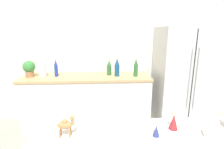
# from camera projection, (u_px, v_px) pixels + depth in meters

# --- Properties ---
(wall_back) EXTENTS (8.00, 0.06, 2.55)m
(wall_back) POSITION_uv_depth(u_px,v_px,m) (109.00, 52.00, 3.23)
(wall_back) COLOR silver
(wall_back) RESTS_ON ground_plane
(back_counter) EXTENTS (2.16, 0.63, 0.91)m
(back_counter) POSITION_uv_depth(u_px,v_px,m) (87.00, 101.00, 3.09)
(back_counter) COLOR silver
(back_counter) RESTS_ON ground_plane
(refrigerator) EXTENTS (0.86, 0.73, 1.72)m
(refrigerator) POSITION_uv_depth(u_px,v_px,m) (182.00, 78.00, 3.01)
(refrigerator) COLOR silver
(refrigerator) RESTS_ON ground_plane
(potted_plant) EXTENTS (0.20, 0.20, 0.27)m
(potted_plant) POSITION_uv_depth(u_px,v_px,m) (29.00, 68.00, 2.88)
(potted_plant) COLOR #9E6B47
(potted_plant) RESTS_ON back_counter
(paper_towel_roll) EXTENTS (0.10, 0.10, 0.23)m
(paper_towel_roll) POSITION_uv_depth(u_px,v_px,m) (43.00, 70.00, 2.91)
(paper_towel_roll) COLOR white
(paper_towel_roll) RESTS_ON back_counter
(back_bottle_0) EXTENTS (0.06, 0.06, 0.30)m
(back_bottle_0) POSITION_uv_depth(u_px,v_px,m) (56.00, 68.00, 2.92)
(back_bottle_0) COLOR navy
(back_bottle_0) RESTS_ON back_counter
(back_bottle_1) EXTENTS (0.08, 0.08, 0.26)m
(back_bottle_1) POSITION_uv_depth(u_px,v_px,m) (109.00, 68.00, 3.02)
(back_bottle_1) COLOR #2D6033
(back_bottle_1) RESTS_ON back_counter
(back_bottle_2) EXTENTS (0.07, 0.07, 0.31)m
(back_bottle_2) POSITION_uv_depth(u_px,v_px,m) (136.00, 68.00, 2.93)
(back_bottle_2) COLOR #2D6033
(back_bottle_2) RESTS_ON back_counter
(back_bottle_3) EXTENTS (0.08, 0.08, 0.31)m
(back_bottle_3) POSITION_uv_depth(u_px,v_px,m) (117.00, 67.00, 2.94)
(back_bottle_3) COLOR navy
(back_bottle_3) RESTS_ON back_counter
(fruit_bowl) EXTENTS (0.18, 0.18, 0.05)m
(fruit_bowl) POSITION_uv_depth(u_px,v_px,m) (217.00, 134.00, 1.22)
(fruit_bowl) COLOR white
(fruit_bowl) RESTS_ON bar_counter
(camel_figurine) EXTENTS (0.12, 0.06, 0.16)m
(camel_figurine) POSITION_uv_depth(u_px,v_px,m) (66.00, 124.00, 1.22)
(camel_figurine) COLOR olive
(camel_figurine) RESTS_ON bar_counter
(wise_man_figurine_blue) EXTENTS (0.07, 0.07, 0.16)m
(wise_man_figurine_blue) POSITION_uv_depth(u_px,v_px,m) (174.00, 121.00, 1.31)
(wise_man_figurine_blue) COLOR maroon
(wise_man_figurine_blue) RESTS_ON bar_counter
(wise_man_figurine_crimson) EXTENTS (0.05, 0.05, 0.11)m
(wise_man_figurine_crimson) POSITION_uv_depth(u_px,v_px,m) (156.00, 130.00, 1.23)
(wise_man_figurine_crimson) COLOR navy
(wise_man_figurine_crimson) RESTS_ON bar_counter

